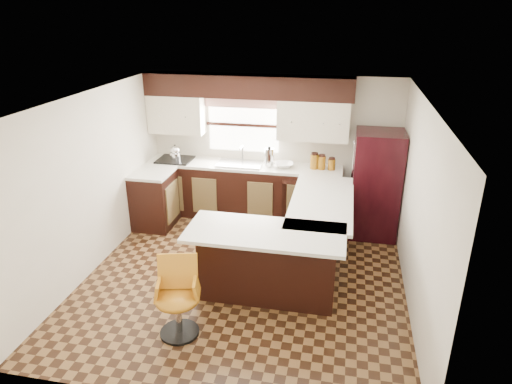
% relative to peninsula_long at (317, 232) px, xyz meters
% --- Properties ---
extents(floor, '(4.40, 4.40, 0.00)m').
position_rel_peninsula_long_xyz_m(floor, '(-0.90, -0.62, -0.45)').
color(floor, '#49301A').
rests_on(floor, ground).
extents(ceiling, '(4.40, 4.40, 0.00)m').
position_rel_peninsula_long_xyz_m(ceiling, '(-0.90, -0.62, 1.95)').
color(ceiling, silver).
rests_on(ceiling, wall_back).
extents(wall_back, '(4.40, 0.00, 4.40)m').
position_rel_peninsula_long_xyz_m(wall_back, '(-0.90, 1.58, 0.75)').
color(wall_back, beige).
rests_on(wall_back, floor).
extents(wall_front, '(4.40, 0.00, 4.40)m').
position_rel_peninsula_long_xyz_m(wall_front, '(-0.90, -2.83, 0.75)').
color(wall_front, beige).
rests_on(wall_front, floor).
extents(wall_left, '(0.00, 4.40, 4.40)m').
position_rel_peninsula_long_xyz_m(wall_left, '(-3.00, -0.62, 0.75)').
color(wall_left, beige).
rests_on(wall_left, floor).
extents(wall_right, '(0.00, 4.40, 4.40)m').
position_rel_peninsula_long_xyz_m(wall_right, '(1.20, -0.62, 0.75)').
color(wall_right, beige).
rests_on(wall_right, floor).
extents(base_cab_back, '(3.30, 0.60, 0.90)m').
position_rel_peninsula_long_xyz_m(base_cab_back, '(-1.35, 1.28, 0.00)').
color(base_cab_back, black).
rests_on(base_cab_back, floor).
extents(base_cab_left, '(0.60, 0.70, 0.90)m').
position_rel_peninsula_long_xyz_m(base_cab_left, '(-2.70, 0.62, 0.00)').
color(base_cab_left, black).
rests_on(base_cab_left, floor).
extents(counter_back, '(3.30, 0.60, 0.04)m').
position_rel_peninsula_long_xyz_m(counter_back, '(-1.35, 1.28, 0.47)').
color(counter_back, silver).
rests_on(counter_back, base_cab_back).
extents(counter_left, '(0.60, 0.70, 0.04)m').
position_rel_peninsula_long_xyz_m(counter_left, '(-2.70, 0.62, 0.47)').
color(counter_left, silver).
rests_on(counter_left, base_cab_left).
extents(soffit, '(3.40, 0.35, 0.36)m').
position_rel_peninsula_long_xyz_m(soffit, '(-1.30, 1.40, 1.77)').
color(soffit, black).
rests_on(soffit, wall_back).
extents(upper_cab_left, '(0.94, 0.35, 0.64)m').
position_rel_peninsula_long_xyz_m(upper_cab_left, '(-2.52, 1.40, 1.27)').
color(upper_cab_left, beige).
rests_on(upper_cab_left, wall_back).
extents(upper_cab_right, '(1.14, 0.35, 0.64)m').
position_rel_peninsula_long_xyz_m(upper_cab_right, '(-0.22, 1.40, 1.27)').
color(upper_cab_right, beige).
rests_on(upper_cab_right, wall_back).
extents(window_pane, '(1.20, 0.02, 0.90)m').
position_rel_peninsula_long_xyz_m(window_pane, '(-1.40, 1.56, 1.10)').
color(window_pane, white).
rests_on(window_pane, wall_back).
extents(valance, '(1.30, 0.06, 0.18)m').
position_rel_peninsula_long_xyz_m(valance, '(-1.40, 1.52, 1.49)').
color(valance, '#D19B93').
rests_on(valance, wall_back).
extents(sink, '(0.75, 0.45, 0.03)m').
position_rel_peninsula_long_xyz_m(sink, '(-1.40, 1.25, 0.51)').
color(sink, '#B2B2B7').
rests_on(sink, counter_back).
extents(dishwasher, '(0.58, 0.03, 0.78)m').
position_rel_peninsula_long_xyz_m(dishwasher, '(-0.35, 0.99, -0.02)').
color(dishwasher, black).
rests_on(dishwasher, floor).
extents(cooktop, '(0.58, 0.50, 0.02)m').
position_rel_peninsula_long_xyz_m(cooktop, '(-2.55, 1.25, 0.51)').
color(cooktop, black).
rests_on(cooktop, counter_back).
extents(peninsula_long, '(0.60, 1.95, 0.90)m').
position_rel_peninsula_long_xyz_m(peninsula_long, '(0.00, 0.00, 0.00)').
color(peninsula_long, black).
rests_on(peninsula_long, floor).
extents(peninsula_return, '(1.65, 0.60, 0.90)m').
position_rel_peninsula_long_xyz_m(peninsula_return, '(-0.53, -0.97, 0.00)').
color(peninsula_return, black).
rests_on(peninsula_return, floor).
extents(counter_pen_long, '(0.84, 1.95, 0.04)m').
position_rel_peninsula_long_xyz_m(counter_pen_long, '(0.05, 0.00, 0.47)').
color(counter_pen_long, silver).
rests_on(counter_pen_long, peninsula_long).
extents(counter_pen_return, '(1.89, 0.84, 0.04)m').
position_rel_peninsula_long_xyz_m(counter_pen_return, '(-0.55, -1.06, 0.47)').
color(counter_pen_return, silver).
rests_on(counter_pen_return, peninsula_return).
extents(refrigerator, '(0.72, 0.69, 1.68)m').
position_rel_peninsula_long_xyz_m(refrigerator, '(0.82, 1.03, 0.39)').
color(refrigerator, black).
rests_on(refrigerator, floor).
extents(bar_chair, '(0.58, 0.58, 0.90)m').
position_rel_peninsula_long_xyz_m(bar_chair, '(-1.36, -1.91, -0.00)').
color(bar_chair, '#C47B19').
rests_on(bar_chair, floor).
extents(kettle, '(0.19, 0.19, 0.25)m').
position_rel_peninsula_long_xyz_m(kettle, '(-2.54, 1.26, 0.65)').
color(kettle, silver).
rests_on(kettle, cooktop).
extents(percolator, '(0.15, 0.15, 0.30)m').
position_rel_peninsula_long_xyz_m(percolator, '(-0.91, 1.28, 0.65)').
color(percolator, silver).
rests_on(percolator, counter_back).
extents(mixing_bowl, '(0.37, 0.37, 0.07)m').
position_rel_peninsula_long_xyz_m(mixing_bowl, '(-0.66, 1.28, 0.53)').
color(mixing_bowl, white).
rests_on(mixing_bowl, counter_back).
extents(canister_large, '(0.13, 0.13, 0.24)m').
position_rel_peninsula_long_xyz_m(canister_large, '(-0.17, 1.30, 0.61)').
color(canister_large, '#89560F').
rests_on(canister_large, counter_back).
extents(canister_med, '(0.13, 0.13, 0.22)m').
position_rel_peninsula_long_xyz_m(canister_med, '(-0.05, 1.30, 0.60)').
color(canister_med, '#89560F').
rests_on(canister_med, counter_back).
extents(canister_small, '(0.12, 0.12, 0.17)m').
position_rel_peninsula_long_xyz_m(canister_small, '(0.11, 1.30, 0.58)').
color(canister_small, '#89560F').
rests_on(canister_small, counter_back).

